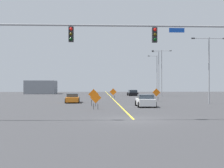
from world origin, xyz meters
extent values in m
plane|color=#38383A|center=(0.00, 0.00, 0.00)|extent=(163.18, 163.18, 0.00)
cube|color=yellow|center=(0.00, 45.33, 0.00)|extent=(0.16, 90.66, 0.01)
cylinder|color=gray|center=(-1.46, 0.00, 6.64)|extent=(17.70, 0.14, 0.14)
cube|color=black|center=(-4.41, 0.00, 6.00)|extent=(0.34, 0.32, 1.05)
sphere|color=red|center=(-4.41, -0.17, 6.35)|extent=(0.22, 0.22, 0.22)
sphere|color=#3C3106|center=(-4.41, -0.17, 6.00)|extent=(0.22, 0.22, 0.22)
sphere|color=black|center=(-4.41, -0.17, 5.65)|extent=(0.22, 0.22, 0.22)
cube|color=black|center=(1.49, 0.00, 6.00)|extent=(0.34, 0.32, 1.05)
sphere|color=red|center=(1.49, -0.17, 6.35)|extent=(0.22, 0.22, 0.22)
sphere|color=#3C3106|center=(1.49, -0.17, 6.00)|extent=(0.22, 0.22, 0.22)
sphere|color=black|center=(1.49, -0.17, 5.65)|extent=(0.22, 0.22, 0.22)
cube|color=#1447B7|center=(3.08, 0.00, 6.35)|extent=(1.10, 0.03, 0.32)
cylinder|color=gray|center=(10.48, 42.17, 4.87)|extent=(0.16, 0.16, 9.75)
cylinder|color=gray|center=(9.84, 42.17, 9.60)|extent=(1.27, 0.08, 0.08)
cube|color=#262628|center=(9.20, 42.17, 9.60)|extent=(0.44, 0.24, 0.14)
cylinder|color=gray|center=(11.83, 16.84, 4.32)|extent=(0.16, 0.16, 8.64)
cylinder|color=gray|center=(10.79, 16.84, 8.49)|extent=(2.09, 0.08, 0.08)
cube|color=#262628|center=(9.74, 16.84, 8.49)|extent=(0.44, 0.24, 0.14)
cylinder|color=gray|center=(12.88, 16.84, 8.49)|extent=(2.09, 0.08, 0.08)
cylinder|color=gray|center=(10.98, 46.71, 4.63)|extent=(0.16, 0.16, 9.25)
cylinder|color=gray|center=(10.02, 46.71, 9.10)|extent=(1.92, 0.08, 0.08)
cube|color=#262628|center=(9.06, 46.71, 9.10)|extent=(0.44, 0.24, 0.14)
cylinder|color=gray|center=(11.14, 42.36, 4.98)|extent=(0.16, 0.16, 9.97)
cylinder|color=gray|center=(10.17, 42.36, 9.82)|extent=(1.94, 0.08, 0.08)
cube|color=#262628|center=(9.20, 42.36, 9.82)|extent=(0.44, 0.24, 0.14)
cylinder|color=gray|center=(12.11, 42.36, 9.82)|extent=(1.94, 0.08, 0.08)
cube|color=#262628|center=(13.08, 42.36, 9.82)|extent=(0.44, 0.24, 0.14)
cube|color=orange|center=(0.07, 31.21, 1.20)|extent=(1.23, 0.24, 1.24)
cylinder|color=black|center=(-0.16, 31.25, 0.28)|extent=(0.05, 0.05, 0.56)
cylinder|color=black|center=(0.31, 31.17, 0.28)|extent=(0.05, 0.05, 0.56)
cube|color=orange|center=(6.03, 22.31, 1.34)|extent=(1.19, 0.10, 1.19)
cylinder|color=black|center=(5.80, 22.30, 0.36)|extent=(0.05, 0.05, 0.72)
cylinder|color=black|center=(6.27, 22.32, 0.36)|extent=(0.05, 0.05, 0.72)
cube|color=orange|center=(-2.78, 8.73, 1.17)|extent=(1.13, 0.23, 1.13)
cylinder|color=black|center=(-2.99, 8.77, 0.29)|extent=(0.05, 0.05, 0.58)
cylinder|color=black|center=(-2.56, 8.69, 0.29)|extent=(0.05, 0.05, 0.58)
cube|color=orange|center=(-3.06, 13.03, 1.37)|extent=(1.22, 0.22, 1.22)
cylinder|color=black|center=(-3.30, 13.06, 0.37)|extent=(0.05, 0.05, 0.74)
cylinder|color=black|center=(-2.83, 12.99, 0.37)|extent=(0.05, 0.05, 0.74)
cube|color=black|center=(5.12, 45.08, 0.45)|extent=(2.05, 4.30, 0.57)
cube|color=#333D47|center=(5.13, 44.86, 1.02)|extent=(1.80, 2.38, 0.58)
cylinder|color=black|center=(6.03, 46.59, 0.32)|extent=(0.24, 0.65, 0.64)
cylinder|color=black|center=(4.12, 46.53, 0.32)|extent=(0.24, 0.65, 0.64)
cylinder|color=black|center=(6.13, 43.62, 0.32)|extent=(0.24, 0.65, 0.64)
cylinder|color=black|center=(4.21, 43.56, 0.32)|extent=(0.24, 0.65, 0.64)
cube|color=orange|center=(-6.10, 20.14, 0.47)|extent=(1.96, 4.49, 0.61)
cube|color=#333D47|center=(-6.12, 20.36, 1.02)|extent=(1.67, 2.53, 0.51)
cylinder|color=black|center=(-6.86, 18.55, 0.32)|extent=(0.26, 0.65, 0.64)
cylinder|color=black|center=(-5.16, 18.65, 0.32)|extent=(0.26, 0.65, 0.64)
cylinder|color=black|center=(-7.04, 21.63, 0.32)|extent=(0.26, 0.65, 0.64)
cylinder|color=black|center=(-5.34, 21.73, 0.32)|extent=(0.26, 0.65, 0.64)
cube|color=white|center=(2.75, 12.13, 0.53)|extent=(1.87, 4.03, 0.74)
cube|color=#333D47|center=(2.75, 11.93, 1.14)|extent=(1.64, 1.85, 0.48)
cylinder|color=black|center=(3.68, 13.50, 0.32)|extent=(0.23, 0.64, 0.64)
cylinder|color=black|center=(1.89, 13.54, 0.32)|extent=(0.23, 0.64, 0.64)
cylinder|color=black|center=(3.61, 10.71, 0.32)|extent=(0.23, 0.64, 0.64)
cylinder|color=black|center=(1.83, 10.75, 0.32)|extent=(0.23, 0.64, 0.64)
cube|color=gray|center=(-18.10, 59.88, 1.79)|extent=(7.84, 6.74, 3.58)
camera|label=1|loc=(-2.47, -20.70, 2.47)|focal=47.19mm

